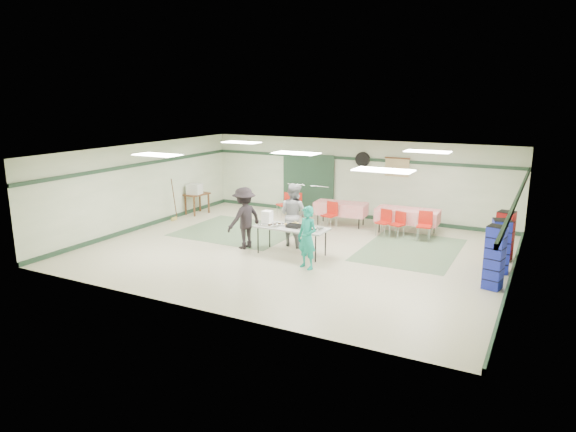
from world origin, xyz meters
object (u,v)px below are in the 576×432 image
at_px(chair_loose_a, 296,202).
at_px(crate_stack_red, 505,236).
at_px(chair_d, 331,212).
at_px(crate_stack_blue_a, 500,246).
at_px(volunteer_teal, 307,238).
at_px(chair_loose_b, 285,202).
at_px(printer_table, 197,196).
at_px(dining_table_b, 341,208).
at_px(dining_table_a, 407,215).
at_px(volunteer_grey, 294,215).
at_px(serving_table, 292,228).
at_px(broom, 174,199).
at_px(office_printer, 195,189).
at_px(chair_a, 399,222).
at_px(crate_stack_blue_b, 495,258).
at_px(chair_c, 425,223).
at_px(volunteer_dark, 244,218).
at_px(chair_b, 384,220).

height_order(chair_loose_a, crate_stack_red, crate_stack_red).
height_order(chair_d, crate_stack_blue_a, crate_stack_blue_a).
bearing_deg(crate_stack_blue_a, volunteer_teal, -156.65).
distance_m(chair_loose_b, printer_table, 3.19).
relative_size(volunteer_teal, dining_table_b, 0.91).
height_order(dining_table_a, dining_table_b, same).
xyz_separation_m(chair_loose_b, crate_stack_blue_a, (7.32, -2.85, 0.15)).
bearing_deg(volunteer_grey, serving_table, 126.41).
relative_size(chair_loose_b, broom, 0.58).
bearing_deg(crate_stack_red, office_printer, 177.31).
bearing_deg(chair_a, broom, -148.93).
xyz_separation_m(serving_table, crate_stack_blue_b, (5.08, -0.18, -0.00)).
bearing_deg(chair_a, serving_table, -104.36).
distance_m(volunteer_teal, printer_table, 7.04).
bearing_deg(chair_d, crate_stack_red, 1.35).
relative_size(chair_c, crate_stack_red, 0.68).
bearing_deg(chair_loose_b, volunteer_grey, -24.51).
relative_size(volunteer_dark, chair_loose_a, 2.08).
bearing_deg(serving_table, volunteer_grey, 113.23).
height_order(chair_a, broom, broom).
bearing_deg(crate_stack_blue_b, crate_stack_blue_a, 90.00).
bearing_deg(chair_b, serving_table, -103.95).
height_order(volunteer_dark, chair_b, volunteer_dark).
bearing_deg(chair_c, office_printer, 177.91).
xyz_separation_m(dining_table_b, office_printer, (-5.19, -0.97, 0.36)).
xyz_separation_m(chair_loose_b, office_printer, (-2.98, -1.23, 0.42)).
xyz_separation_m(serving_table, chair_b, (1.63, 3.01, -0.23)).
xyz_separation_m(chair_c, crate_stack_blue_b, (2.24, -3.20, 0.18)).
height_order(dining_table_a, chair_b, chair_b).
bearing_deg(crate_stack_red, dining_table_b, 164.14).
xyz_separation_m(volunteer_grey, volunteer_dark, (-1.10, -0.84, -0.04)).
bearing_deg(crate_stack_blue_b, dining_table_a, 127.68).
xyz_separation_m(chair_d, broom, (-5.16, -1.42, 0.21)).
distance_m(chair_c, crate_stack_blue_a, 3.02).
distance_m(volunteer_dark, dining_table_b, 3.92).
relative_size(chair_b, crate_stack_red, 0.63).
height_order(volunteer_dark, crate_stack_red, volunteer_dark).
height_order(serving_table, chair_d, chair_d).
relative_size(chair_b, broom, 0.56).
distance_m(chair_c, chair_loose_a, 4.87).
bearing_deg(broom, printer_table, 98.14).
xyz_separation_m(chair_d, crate_stack_blue_b, (5.22, -3.20, 0.19)).
height_order(chair_a, chair_loose_a, chair_loose_a).
xyz_separation_m(serving_table, chair_c, (2.84, 3.02, -0.19)).
bearing_deg(chair_d, volunteer_dark, -101.89).
relative_size(dining_table_a, chair_loose_a, 2.31).
xyz_separation_m(volunteer_dark, office_printer, (-3.78, 2.68, 0.07)).
bearing_deg(broom, volunteer_teal, -9.29).
distance_m(volunteer_grey, crate_stack_blue_b, 5.50).
xyz_separation_m(chair_c, chair_d, (-2.98, -0.00, -0.01)).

